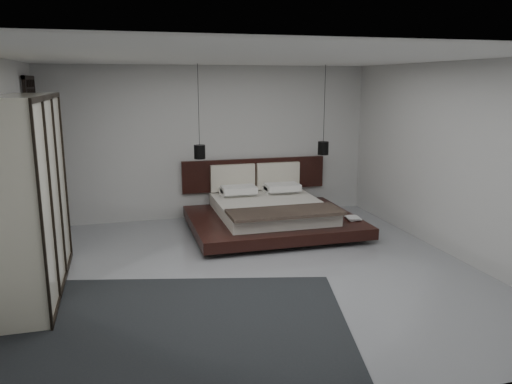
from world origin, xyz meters
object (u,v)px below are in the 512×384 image
object	(u,v)px
pendant_right	(323,148)
lattice_screen	(36,159)
pendant_left	(200,152)
wardrobe	(30,196)
rug	(174,327)
bed	(270,213)

from	to	relation	value
pendant_right	lattice_screen	bearing A→B (deg)	178.77
pendant_left	wardrobe	world-z (taller)	pendant_left
pendant_left	rug	xyz separation A→B (m)	(-0.87, -3.62, -1.33)
pendant_left	wardrobe	xyz separation A→B (m)	(-2.37, -2.17, -0.15)
lattice_screen	bed	distance (m)	3.94
bed	wardrobe	size ratio (longest dim) A/B	1.15
lattice_screen	bed	size ratio (longest dim) A/B	0.94
rug	wardrobe	bearing A→B (deg)	135.91
pendant_right	bed	bearing A→B (deg)	-159.02
bed	pendant_left	world-z (taller)	pendant_left
lattice_screen	rug	size ratio (longest dim) A/B	0.71
wardrobe	bed	bearing A→B (deg)	26.28
pendant_right	wardrobe	bearing A→B (deg)	-154.98
lattice_screen	wardrobe	xyz separation A→B (m)	(0.25, -2.28, -0.12)
bed	pendant_right	xyz separation A→B (m)	(1.14, 0.44, 1.03)
pendant_right	wardrobe	distance (m)	5.14
lattice_screen	pendant_left	size ratio (longest dim) A/B	1.64
bed	pendant_right	world-z (taller)	pendant_right
lattice_screen	bed	bearing A→B (deg)	-8.20
bed	pendant_right	bearing A→B (deg)	20.98
rug	pendant_left	bearing A→B (deg)	76.43
wardrobe	rug	size ratio (longest dim) A/B	0.66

